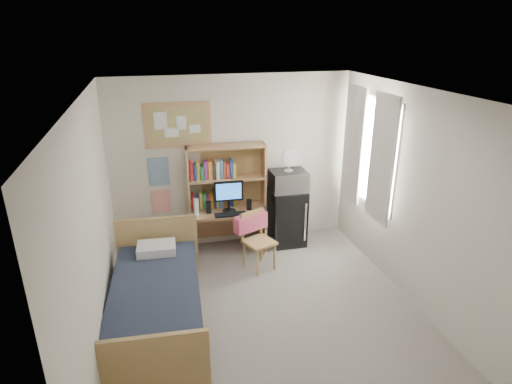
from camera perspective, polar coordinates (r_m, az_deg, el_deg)
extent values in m
cube|color=gray|center=(5.25, 1.94, -16.78)|extent=(3.60, 4.20, 0.02)
cube|color=silver|center=(4.18, 2.39, 12.70)|extent=(3.60, 4.20, 0.02)
cube|color=silver|center=(6.47, -3.12, 3.94)|extent=(3.60, 0.04, 2.60)
cube|color=silver|center=(2.92, 14.64, -20.62)|extent=(3.60, 0.04, 2.60)
cube|color=silver|center=(4.44, -20.87, -5.88)|extent=(0.04, 4.20, 2.60)
cube|color=silver|center=(5.32, 21.09, -1.41)|extent=(0.04, 4.20, 2.60)
cube|color=white|center=(6.15, 14.82, 5.27)|extent=(0.10, 1.40, 1.70)
cube|color=silver|center=(5.81, 16.42, 4.17)|extent=(0.04, 0.55, 1.70)
cube|color=silver|center=(6.48, 12.91, 6.23)|extent=(0.04, 0.55, 1.70)
cube|color=#A19054|center=(6.19, -10.38, 8.79)|extent=(0.94, 0.03, 0.64)
cube|color=#215787|center=(6.36, -12.86, 2.66)|extent=(0.30, 0.01, 0.42)
cube|color=red|center=(6.52, -12.53, -1.26)|extent=(0.28, 0.01, 0.36)
cube|color=tan|center=(6.53, -3.61, -5.05)|extent=(1.09, 0.59, 0.67)
cube|color=tan|center=(5.99, 0.44, -6.67)|extent=(0.54, 0.54, 0.83)
cube|color=black|center=(6.71, 4.15, -3.25)|extent=(0.53, 0.53, 0.89)
cube|color=black|center=(5.10, -13.10, -14.61)|extent=(1.14, 2.08, 0.55)
cube|color=tan|center=(6.35, -3.97, 2.10)|extent=(1.17, 0.35, 0.95)
cube|color=black|center=(6.24, -3.65, -0.69)|extent=(0.42, 0.05, 0.45)
cube|color=black|center=(6.20, -3.42, -2.99)|extent=(0.46, 0.17, 0.02)
cube|color=black|center=(6.27, -6.34, -2.06)|extent=(0.08, 0.08, 0.17)
cube|color=black|center=(6.34, -0.93, -1.69)|extent=(0.07, 0.07, 0.16)
cylinder|color=white|center=(6.21, -7.97, -2.00)|extent=(0.08, 0.08, 0.25)
cube|color=#D04F6C|center=(6.03, -0.72, -4.04)|extent=(0.52, 0.33, 0.24)
cube|color=silver|center=(6.46, 4.34, 1.51)|extent=(0.54, 0.41, 0.31)
cylinder|color=white|center=(6.36, 4.41, 4.20)|extent=(0.27, 0.27, 0.33)
cube|color=white|center=(5.57, -13.14, -7.33)|extent=(0.49, 0.36, 0.11)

